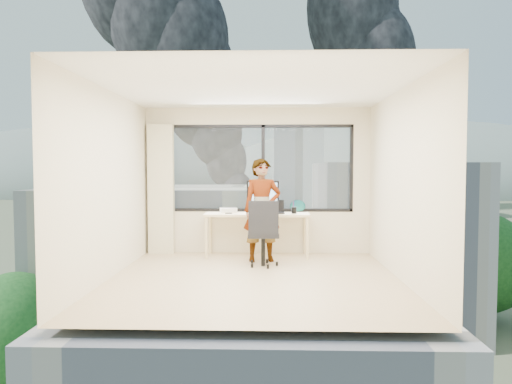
{
  "coord_description": "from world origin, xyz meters",
  "views": [
    {
      "loc": [
        0.21,
        -6.23,
        1.53
      ],
      "look_at": [
        0.0,
        1.0,
        1.15
      ],
      "focal_mm": 32.17,
      "sensor_mm": 36.0,
      "label": 1
    }
  ],
  "objects_px": {
    "laptop": "(275,207)",
    "monitor": "(263,197)",
    "desk": "(257,235)",
    "person": "(262,210)",
    "handbag": "(298,206)",
    "chair": "(263,232)",
    "game_console": "(228,210)"
  },
  "relations": [
    {
      "from": "desk",
      "to": "laptop",
      "type": "height_order",
      "value": "laptop"
    },
    {
      "from": "handbag",
      "to": "person",
      "type": "bearing_deg",
      "value": -131.36
    },
    {
      "from": "laptop",
      "to": "handbag",
      "type": "bearing_deg",
      "value": 32.77
    },
    {
      "from": "desk",
      "to": "monitor",
      "type": "distance_m",
      "value": 0.67
    },
    {
      "from": "laptop",
      "to": "handbag",
      "type": "relative_size",
      "value": 1.23
    },
    {
      "from": "chair",
      "to": "person",
      "type": "height_order",
      "value": "person"
    },
    {
      "from": "laptop",
      "to": "handbag",
      "type": "height_order",
      "value": "handbag"
    },
    {
      "from": "desk",
      "to": "handbag",
      "type": "height_order",
      "value": "handbag"
    },
    {
      "from": "chair",
      "to": "monitor",
      "type": "xyz_separation_m",
      "value": [
        -0.02,
        0.86,
        0.51
      ]
    },
    {
      "from": "desk",
      "to": "handbag",
      "type": "relative_size",
      "value": 6.57
    },
    {
      "from": "chair",
      "to": "game_console",
      "type": "relative_size",
      "value": 3.63
    },
    {
      "from": "chair",
      "to": "game_console",
      "type": "xyz_separation_m",
      "value": [
        -0.64,
        1.03,
        0.26
      ]
    },
    {
      "from": "desk",
      "to": "person",
      "type": "xyz_separation_m",
      "value": [
        0.09,
        -0.42,
        0.47
      ]
    },
    {
      "from": "person",
      "to": "game_console",
      "type": "bearing_deg",
      "value": 123.62
    },
    {
      "from": "person",
      "to": "laptop",
      "type": "relative_size",
      "value": 5.01
    },
    {
      "from": "laptop",
      "to": "monitor",
      "type": "bearing_deg",
      "value": 155.64
    },
    {
      "from": "monitor",
      "to": "laptop",
      "type": "relative_size",
      "value": 1.69
    },
    {
      "from": "monitor",
      "to": "laptop",
      "type": "height_order",
      "value": "monitor"
    },
    {
      "from": "game_console",
      "to": "monitor",
      "type": "bearing_deg",
      "value": -27.68
    },
    {
      "from": "monitor",
      "to": "game_console",
      "type": "height_order",
      "value": "monitor"
    },
    {
      "from": "desk",
      "to": "handbag",
      "type": "xyz_separation_m",
      "value": [
        0.72,
        0.25,
        0.48
      ]
    },
    {
      "from": "person",
      "to": "laptop",
      "type": "xyz_separation_m",
      "value": [
        0.22,
        0.39,
        0.01
      ]
    },
    {
      "from": "desk",
      "to": "laptop",
      "type": "xyz_separation_m",
      "value": [
        0.31,
        -0.03,
        0.48
      ]
    },
    {
      "from": "desk",
      "to": "laptop",
      "type": "bearing_deg",
      "value": -5.45
    },
    {
      "from": "person",
      "to": "game_console",
      "type": "xyz_separation_m",
      "value": [
        -0.61,
        0.65,
        -0.06
      ]
    },
    {
      "from": "game_console",
      "to": "handbag",
      "type": "bearing_deg",
      "value": -11.53
    },
    {
      "from": "game_console",
      "to": "handbag",
      "type": "height_order",
      "value": "handbag"
    },
    {
      "from": "handbag",
      "to": "monitor",
      "type": "bearing_deg",
      "value": -161.21
    },
    {
      "from": "person",
      "to": "handbag",
      "type": "distance_m",
      "value": 0.91
    },
    {
      "from": "chair",
      "to": "monitor",
      "type": "relative_size",
      "value": 1.86
    },
    {
      "from": "desk",
      "to": "monitor",
      "type": "height_order",
      "value": "monitor"
    },
    {
      "from": "person",
      "to": "monitor",
      "type": "xyz_separation_m",
      "value": [
        0.01,
        0.48,
        0.19
      ]
    }
  ]
}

